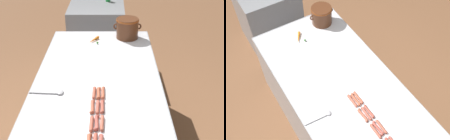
{
  "view_description": "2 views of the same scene",
  "coord_description": "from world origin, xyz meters",
  "views": [
    {
      "loc": [
        0.12,
        -2.11,
        2.14
      ],
      "look_at": [
        0.11,
        0.12,
        0.9
      ],
      "focal_mm": 47.98,
      "sensor_mm": 36.0,
      "label": 1
    },
    {
      "loc": [
        -0.89,
        -1.34,
        3.19
      ],
      "look_at": [
        0.06,
        0.19,
        0.9
      ],
      "focal_mm": 45.53,
      "sensor_mm": 36.0,
      "label": 2
    }
  ],
  "objects": [
    {
      "name": "hot_dog_4",
      "position": [
        -0.02,
        -0.19,
        0.88
      ],
      "size": [
        0.03,
        0.16,
        0.02
      ],
      "color": "#B85842",
      "rests_on": "griddle_counter"
    },
    {
      "name": "hot_dog_3",
      "position": [
        -0.02,
        -0.37,
        0.88
      ],
      "size": [
        0.03,
        0.16,
        0.02
      ],
      "color": "#B1573F",
      "rests_on": "griddle_counter"
    },
    {
      "name": "carrot",
      "position": [
        -0.07,
        0.83,
        0.88
      ],
      "size": [
        0.12,
        0.16,
        0.03
      ],
      "color": "orange",
      "rests_on": "griddle_counter"
    },
    {
      "name": "serving_spoon",
      "position": [
        -0.32,
        -0.18,
        0.87
      ],
      "size": [
        0.27,
        0.07,
        0.02
      ],
      "color": "#B7B7BC",
      "rests_on": "griddle_counter"
    },
    {
      "name": "hot_dog_2",
      "position": [
        -0.01,
        -0.56,
        0.88
      ],
      "size": [
        0.03,
        0.16,
        0.02
      ],
      "color": "#B65944",
      "rests_on": "griddle_counter"
    },
    {
      "name": "hot_dog_8",
      "position": [
        0.02,
        -0.37,
        0.88
      ],
      "size": [
        0.03,
        0.16,
        0.02
      ],
      "color": "#B65946",
      "rests_on": "griddle_counter"
    },
    {
      "name": "hot_dog_9",
      "position": [
        0.02,
        -0.19,
        0.88
      ],
      "size": [
        0.03,
        0.16,
        0.02
      ],
      "color": "#BB5B3E",
      "rests_on": "griddle_counter"
    },
    {
      "name": "bean_pot",
      "position": [
        0.29,
        0.93,
        0.98
      ],
      "size": [
        0.31,
        0.25,
        0.22
      ],
      "color": "#562D19",
      "rests_on": "griddle_counter"
    },
    {
      "name": "back_cabinet",
      "position": [
        -0.09,
        1.85,
        0.48
      ],
      "size": [
        0.74,
        0.83,
        0.95
      ],
      "primitive_type": "cube",
      "color": "gray",
      "rests_on": "ground_plane"
    },
    {
      "name": "hot_dog_14",
      "position": [
        0.05,
        -0.19,
        0.88
      ],
      "size": [
        0.03,
        0.16,
        0.02
      ],
      "color": "#BC593D",
      "rests_on": "griddle_counter"
    },
    {
      "name": "hot_dog_7",
      "position": [
        0.02,
        -0.55,
        0.88
      ],
      "size": [
        0.04,
        0.16,
        0.02
      ],
      "color": "#B95346",
      "rests_on": "griddle_counter"
    },
    {
      "name": "griddle_counter",
      "position": [
        0.0,
        0.0,
        0.43
      ],
      "size": [
        1.06,
        2.25,
        0.86
      ],
      "color": "#9EA0A5",
      "rests_on": "ground_plane"
    },
    {
      "name": "hot_dog_13",
      "position": [
        0.05,
        -0.37,
        0.88
      ],
      "size": [
        0.03,
        0.16,
        0.02
      ],
      "color": "#B25140",
      "rests_on": "griddle_counter"
    },
    {
      "name": "hot_dog_12",
      "position": [
        0.06,
        -0.55,
        0.88
      ],
      "size": [
        0.03,
        0.16,
        0.02
      ],
      "color": "#B75B45",
      "rests_on": "griddle_counter"
    }
  ]
}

